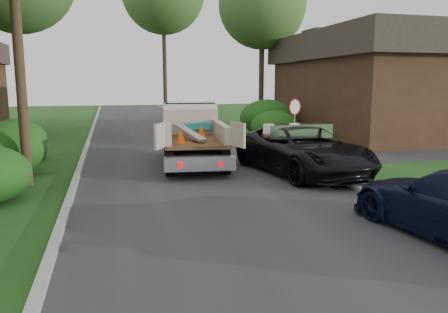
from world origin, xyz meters
The scene contains 15 objects.
ground centered at (0.00, 0.00, 0.00)m, with size 120.00×120.00×0.00m, color #1D4012.
road centered at (0.00, 10.00, 0.00)m, with size 8.00×90.00×0.02m, color #28282B.
side_street centered at (12.00, 9.00, 0.01)m, with size 16.00×7.00×0.02m, color #28282B.
curb_left centered at (-4.10, 10.00, 0.06)m, with size 0.20×90.00×0.12m, color #9E9E99.
curb_right centered at (4.10, 10.00, 0.06)m, with size 0.20×90.00×0.12m, color #9E9E99.
stop_sign centered at (5.20, 9.00, 1.78)m, with size 0.71×0.32×2.48m.
utility_pole centered at (-5.48, 4.98, 5.17)m, with size 2.42×1.25×10.00m.
house_right centered at (13.00, 14.00, 3.16)m, with size 9.72×12.96×6.20m.
hedge_left_b centered at (-6.50, 6.50, 0.94)m, with size 2.86×2.86×1.87m, color #19450F.
hedge_left_c centered at (-6.80, 10.00, 0.85)m, with size 2.60×2.60×1.70m, color #19450F.
hedge_right_a centered at (5.80, 13.00, 0.85)m, with size 2.60×2.60×1.70m, color #19450F.
hedge_right_b centered at (6.50, 16.00, 1.10)m, with size 3.38×3.38×2.21m, color #19450F.
tree_right_far centered at (7.50, 20.00, 8.48)m, with size 6.00×6.00×11.50m.
flatbed_truck centered at (0.26, 8.12, 1.28)m, with size 3.26×6.46×2.35m.
black_pickup centered at (3.53, 4.50, 0.84)m, with size 2.78×6.04×1.68m, color black.
Camera 1 is at (-2.99, -9.41, 3.09)m, focal length 35.00 mm.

